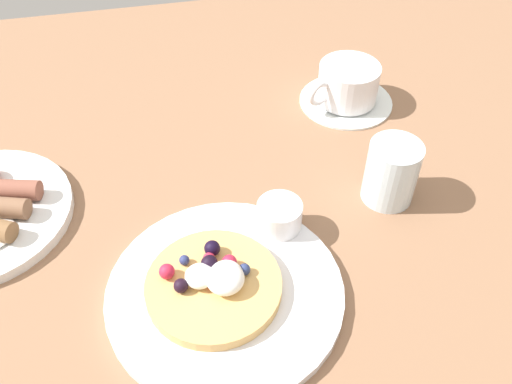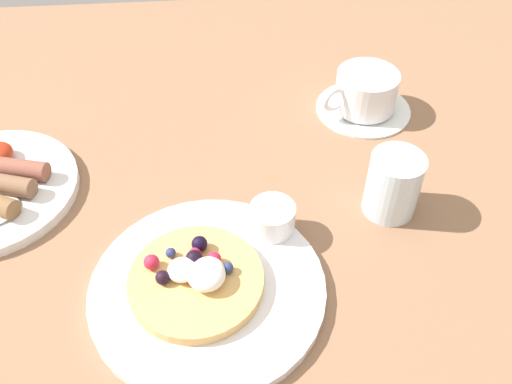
{
  "view_description": "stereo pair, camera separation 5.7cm",
  "coord_description": "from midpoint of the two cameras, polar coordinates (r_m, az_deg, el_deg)",
  "views": [
    {
      "loc": [
        -6.05,
        -39.83,
        49.63
      ],
      "look_at": [
        3.44,
        4.14,
        4.0
      ],
      "focal_mm": 38.33,
      "sensor_mm": 36.0,
      "label": 1
    },
    {
      "loc": [
        -0.44,
        -40.67,
        49.63
      ],
      "look_at": [
        3.44,
        4.14,
        4.0
      ],
      "focal_mm": 38.33,
      "sensor_mm": 36.0,
      "label": 2
    }
  ],
  "objects": [
    {
      "name": "pancake_with_berries",
      "position": [
        0.58,
        -7.23,
        -9.5
      ],
      "size": [
        14.39,
        14.39,
        3.75
      ],
      "color": "tan",
      "rests_on": "pancake_plate"
    },
    {
      "name": "coffee_cup",
      "position": [
        0.83,
        7.59,
        11.19
      ],
      "size": [
        11.48,
        8.96,
        5.59
      ],
      "color": "white",
      "rests_on": "coffee_saucer"
    },
    {
      "name": "ground_plane",
      "position": [
        0.65,
        -4.71,
        -6.51
      ],
      "size": [
        156.77,
        123.65,
        3.0
      ],
      "primitive_type": "cube",
      "color": "#896247"
    },
    {
      "name": "pancake_plate",
      "position": [
        0.59,
        -6.01,
        -10.51
      ],
      "size": [
        25.33,
        25.33,
        1.24
      ],
      "primitive_type": "cylinder",
      "color": "white",
      "rests_on": "ground_plane"
    },
    {
      "name": "syrup_ramekin",
      "position": [
        0.63,
        -0.12,
        -2.56
      ],
      "size": [
        5.27,
        5.27,
        3.34
      ],
      "color": "white",
      "rests_on": "pancake_plate"
    },
    {
      "name": "coffee_saucer",
      "position": [
        0.85,
        7.45,
        9.41
      ],
      "size": [
        14.02,
        14.02,
        0.7
      ],
      "primitive_type": "cylinder",
      "color": "white",
      "rests_on": "ground_plane"
    },
    {
      "name": "water_glass",
      "position": [
        0.68,
        11.65,
        1.92
      ],
      "size": [
        6.43,
        6.43,
        8.14
      ],
      "primitive_type": "cylinder",
      "color": "silver",
      "rests_on": "ground_plane"
    }
  ]
}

